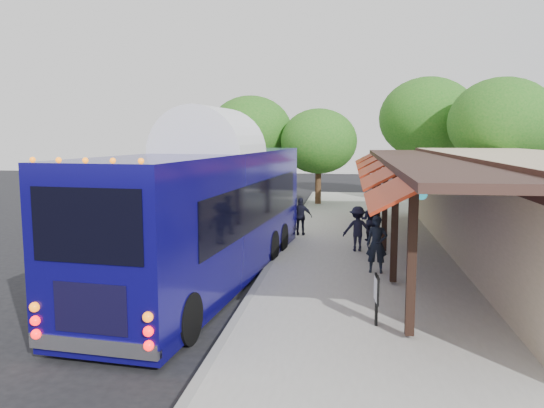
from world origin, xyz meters
The scene contains 15 objects.
ground centered at (0.00, 0.00, 0.00)m, with size 90.00×90.00×0.00m, color black.
sidewalk centered at (5.00, 4.00, 0.07)m, with size 10.00×40.00×0.15m, color #9E9B93.
curb centered at (0.05, 4.00, 0.07)m, with size 0.20×40.00×0.16m, color gray.
station_shelter centered at (8.38, 4.00, 1.85)m, with size 8.15×20.00×3.60m.
coach_bus centered at (-1.45, 0.24, 2.16)m, with size 3.85×12.76×4.02m.
city_bus centered at (-5.70, 10.47, 1.77)m, with size 4.15×12.13×3.20m.
ped_a centered at (3.38, 1.21, 1.01)m, with size 0.63×0.41×1.71m, color black.
ped_b centered at (3.40, 6.15, 0.97)m, with size 0.80×0.62×1.64m, color black.
ped_c centered at (0.60, 6.91, 0.93)m, with size 0.91×0.38×1.56m, color black.
ped_d centered at (2.86, 4.18, 0.95)m, with size 1.03×0.59×1.60m, color black.
sign_board centered at (3.15, -3.37, 0.91)m, with size 0.09×0.51×1.11m.
tree_left centered at (0.72, 17.26, 3.89)m, with size 4.56×4.56×5.84m.
tree_mid centered at (7.57, 21.46, 5.36)m, with size 6.27×6.27×8.03m.
tree_right centered at (10.82, 16.37, 4.95)m, with size 5.80×5.80×7.42m.
tree_far centered at (-3.65, 18.57, 4.49)m, with size 5.26×5.26×6.73m.
Camera 1 is at (2.49, -14.60, 4.23)m, focal length 35.00 mm.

